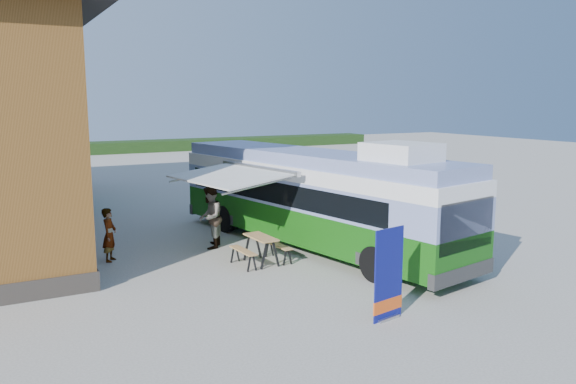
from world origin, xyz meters
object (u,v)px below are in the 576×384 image
slurry_tanker (66,181)px  banner (388,283)px  bus (312,194)px  picnic_table (261,243)px  person_b (210,217)px  person_a (109,235)px

slurry_tanker → banner: bearing=-68.3°
bus → banner: (-1.71, -6.11, -0.88)m
picnic_table → person_b: person_b is taller
bus → picnic_table: (-2.31, -1.01, -1.10)m
person_a → slurry_tanker: size_ratio=0.29×
banner → slurry_tanker: 17.73m
banner → picnic_table: bearing=86.3°
picnic_table → person_a: size_ratio=0.94×
person_a → slurry_tanker: bearing=30.5°
banner → person_b: size_ratio=1.01×
person_a → person_b: bearing=-59.1°
picnic_table → person_b: size_ratio=0.74×
bus → picnic_table: size_ratio=7.98×
bus → banner: 6.40m
banner → person_a: bearing=110.2°
bus → person_a: size_ratio=7.47×
slurry_tanker → person_b: bearing=-64.7°
picnic_table → slurry_tanker: size_ratio=0.28×
person_b → slurry_tanker: person_b is taller
person_b → slurry_tanker: (-3.15, 9.70, 0.15)m
person_b → bus: bearing=95.7°
person_a → picnic_table: bearing=-91.1°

